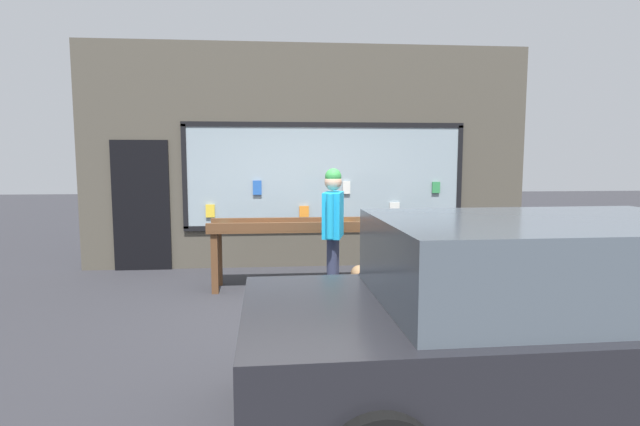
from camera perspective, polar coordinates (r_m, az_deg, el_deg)
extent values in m
plane|color=#2D2D33|center=(6.22, 0.10, -10.66)|extent=(40.00, 40.00, 0.00)
cube|color=#4C473D|center=(8.34, -1.38, 6.42)|extent=(7.37, 0.20, 3.66)
cube|color=#8C9EA8|center=(8.24, 0.60, 4.21)|extent=(4.55, 0.03, 1.68)
cube|color=black|center=(8.25, 0.61, 10.05)|extent=(4.63, 0.06, 0.08)
cube|color=black|center=(8.31, 0.59, -1.59)|extent=(4.63, 0.06, 0.08)
cube|color=black|center=(8.33, -15.20, 4.01)|extent=(0.08, 0.06, 1.68)
cube|color=black|center=(8.76, 15.60, 4.10)|extent=(0.08, 0.06, 1.68)
cube|color=yellow|center=(8.27, -12.43, 0.23)|extent=(0.14, 0.03, 0.21)
cube|color=#2659B2|center=(8.18, -7.19, 2.89)|extent=(0.14, 0.03, 0.23)
cube|color=orange|center=(8.22, -1.83, 0.18)|extent=(0.16, 0.03, 0.18)
cube|color=silver|center=(8.25, 3.04, 2.93)|extent=(0.12, 0.03, 0.21)
cube|color=silver|center=(8.43, 8.50, 0.46)|extent=(0.17, 0.03, 0.22)
cube|color=#338C4C|center=(8.60, 13.12, 2.86)|extent=(0.13, 0.03, 0.19)
cube|color=black|center=(8.51, -19.75, 0.79)|extent=(0.90, 0.04, 2.10)
cube|color=brown|center=(6.85, -11.93, -5.67)|extent=(0.09, 0.09, 0.82)
cube|color=brown|center=(7.05, 10.69, -5.30)|extent=(0.09, 0.09, 0.82)
cube|color=brown|center=(7.29, -11.50, -4.94)|extent=(0.09, 0.09, 0.82)
cube|color=brown|center=(7.47, 9.77, -4.62)|extent=(0.09, 0.09, 0.82)
cube|color=brown|center=(6.96, -0.60, -1.75)|extent=(2.92, 0.62, 0.04)
cube|color=brown|center=(6.68, -0.43, -1.57)|extent=(2.92, 0.07, 0.12)
cube|color=brown|center=(7.22, -0.76, -0.97)|extent=(2.92, 0.07, 0.12)
cube|color=#5999A5|center=(7.12, -11.08, -1.44)|extent=(0.17, 0.22, 0.02)
cube|color=black|center=(6.86, -8.91, -1.65)|extent=(0.20, 0.25, 0.03)
cube|color=orange|center=(6.99, -6.58, -1.51)|extent=(0.14, 0.22, 0.02)
cube|color=orange|center=(6.78, -4.44, -1.67)|extent=(0.16, 0.21, 0.03)
cube|color=black|center=(6.96, -2.08, -1.49)|extent=(0.20, 0.25, 0.02)
cube|color=red|center=(6.90, 0.53, -1.52)|extent=(0.15, 0.21, 0.03)
cube|color=yellow|center=(7.17, 2.98, -1.29)|extent=(0.17, 0.21, 0.02)
cube|color=#5999A5|center=(7.17, 4.87, -1.30)|extent=(0.17, 0.25, 0.02)
cube|color=yellow|center=(7.14, 7.49, -1.29)|extent=(0.15, 0.21, 0.03)
cube|color=#994CA5|center=(7.12, 10.23, -1.38)|extent=(0.18, 0.23, 0.03)
cylinder|color=#2D334C|center=(6.37, 1.39, -6.49)|extent=(0.14, 0.14, 0.81)
cylinder|color=#2D334C|center=(6.52, 1.58, -6.18)|extent=(0.14, 0.14, 0.81)
cube|color=#19A5E0|center=(6.33, 1.51, -0.20)|extent=(0.33, 0.50, 0.57)
cylinder|color=#19A5E0|center=(6.04, 1.14, -0.37)|extent=(0.09, 0.09, 0.55)
cylinder|color=#19A5E0|center=(6.61, 1.84, 0.20)|extent=(0.09, 0.09, 0.55)
sphere|color=tan|center=(6.29, 1.52, 3.57)|extent=(0.22, 0.22, 0.22)
sphere|color=#338C3F|center=(6.29, 1.52, 4.17)|extent=(0.21, 0.21, 0.21)
ellipsoid|color=#99724C|center=(6.24, 5.26, -7.83)|extent=(0.31, 0.44, 0.24)
ellipsoid|color=black|center=(6.24, 5.26, -7.74)|extent=(0.29, 0.28, 0.25)
sphere|color=#99724C|center=(6.44, 4.48, -6.92)|extent=(0.22, 0.22, 0.22)
cylinder|color=#99724C|center=(6.02, 6.07, -8.00)|extent=(0.05, 0.10, 0.12)
cylinder|color=#99724C|center=(6.42, 5.35, -9.33)|extent=(0.04, 0.04, 0.17)
cylinder|color=#99724C|center=(6.38, 4.33, -9.42)|extent=(0.04, 0.04, 0.17)
cylinder|color=#99724C|center=(6.21, 6.17, -9.89)|extent=(0.04, 0.04, 0.17)
cylinder|color=#99724C|center=(6.16, 5.13, -10.00)|extent=(0.04, 0.04, 0.17)
cube|color=black|center=(7.36, 17.71, -4.30)|extent=(0.64, 0.45, 0.98)
cube|color=brown|center=(7.36, 17.71, -4.30)|extent=(0.61, 0.28, 0.07)
cube|color=black|center=(7.69, 15.35, -3.77)|extent=(0.64, 0.45, 0.98)
cube|color=brown|center=(7.69, 15.35, -3.77)|extent=(0.61, 0.28, 0.07)
cube|color=black|center=(3.88, 24.43, -12.92)|extent=(4.19, 1.86, 0.55)
cube|color=#4C5660|center=(3.74, 24.82, -4.85)|extent=(2.36, 1.61, 0.56)
cylinder|color=black|center=(5.42, 32.19, -10.94)|extent=(0.60, 0.19, 0.60)
cylinder|color=black|center=(4.34, 1.43, -14.14)|extent=(0.60, 0.19, 0.60)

